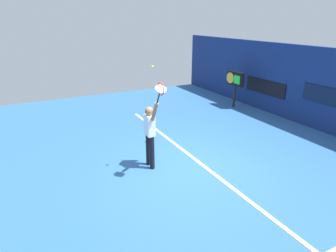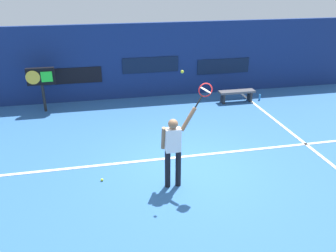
# 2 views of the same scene
# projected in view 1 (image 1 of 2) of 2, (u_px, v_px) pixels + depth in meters

# --- Properties ---
(ground_plane) EXTENTS (18.00, 18.00, 0.00)m
(ground_plane) POSITION_uv_depth(u_px,v_px,m) (185.00, 169.00, 7.75)
(ground_plane) COLOR #2D609E
(back_wall) EXTENTS (18.00, 0.20, 2.88)m
(back_wall) POSITION_uv_depth(u_px,v_px,m) (335.00, 93.00, 9.71)
(back_wall) COLOR navy
(back_wall) RESTS_ON ground_plane
(sponsor_banner_center) EXTENTS (2.20, 0.03, 0.60)m
(sponsor_banner_center) POSITION_uv_depth(u_px,v_px,m) (331.00, 97.00, 9.71)
(sponsor_banner_center) COLOR #0C1933
(sponsor_banner_portside) EXTENTS (2.20, 0.03, 0.60)m
(sponsor_banner_portside) POSITION_uv_depth(u_px,v_px,m) (265.00, 87.00, 12.30)
(sponsor_banner_portside) COLOR black
(court_baseline) EXTENTS (10.00, 0.10, 0.01)m
(court_baseline) POSITION_uv_depth(u_px,v_px,m) (201.00, 164.00, 7.96)
(court_baseline) COLOR white
(court_baseline) RESTS_ON ground_plane
(tennis_player) EXTENTS (0.77, 0.31, 1.94)m
(tennis_player) POSITION_uv_depth(u_px,v_px,m) (150.00, 132.00, 7.52)
(tennis_player) COLOR black
(tennis_player) RESTS_ON ground_plane
(tennis_racket) EXTENTS (0.45, 0.27, 0.61)m
(tennis_racket) POSITION_uv_depth(u_px,v_px,m) (161.00, 90.00, 6.51)
(tennis_racket) COLOR black
(tennis_ball) EXTENTS (0.07, 0.07, 0.07)m
(tennis_ball) POSITION_uv_depth(u_px,v_px,m) (152.00, 67.00, 6.78)
(tennis_ball) COLOR #CCE033
(scoreboard_clock) EXTENTS (0.96, 0.20, 1.59)m
(scoreboard_clock) POSITION_uv_depth(u_px,v_px,m) (235.00, 80.00, 12.73)
(scoreboard_clock) COLOR black
(scoreboard_clock) RESTS_ON ground_plane
(spare_ball) EXTENTS (0.07, 0.07, 0.07)m
(spare_ball) POSITION_uv_depth(u_px,v_px,m) (146.00, 140.00, 9.45)
(spare_ball) COLOR #CCE033
(spare_ball) RESTS_ON ground_plane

